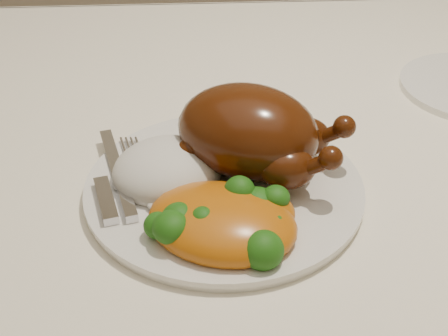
{
  "coord_description": "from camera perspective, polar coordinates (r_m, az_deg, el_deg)",
  "views": [
    {
      "loc": [
        -0.03,
        -0.56,
        1.16
      ],
      "look_at": [
        -0.0,
        -0.05,
        0.8
      ],
      "focal_mm": 50.0,
      "sensor_mm": 36.0,
      "label": 1
    }
  ],
  "objects": [
    {
      "name": "rice_mound",
      "position": [
        0.65,
        -5.19,
        -0.27
      ],
      "size": [
        0.14,
        0.13,
        0.06
      ],
      "rotation": [
        0.0,
        0.0,
        0.29
      ],
      "color": "white",
      "rests_on": "dinner_plate"
    },
    {
      "name": "roast_chicken",
      "position": [
        0.64,
        2.54,
        3.25
      ],
      "size": [
        0.2,
        0.16,
        0.1
      ],
      "rotation": [
        0.0,
        0.0,
        -0.43
      ],
      "color": "#481D07",
      "rests_on": "dinner_plate"
    },
    {
      "name": "mac_and_cheese",
      "position": [
        0.58,
        0.28,
        -4.86
      ],
      "size": [
        0.17,
        0.16,
        0.06
      ],
      "rotation": [
        0.0,
        0.0,
        -0.39
      ],
      "color": "#C5730C",
      "rests_on": "dinner_plate"
    },
    {
      "name": "dinner_plate",
      "position": [
        0.65,
        0.0,
        -1.89
      ],
      "size": [
        0.36,
        0.36,
        0.01
      ],
      "primitive_type": "cylinder",
      "rotation": [
        0.0,
        0.0,
        -0.34
      ],
      "color": "white",
      "rests_on": "tablecloth"
    },
    {
      "name": "tablecloth",
      "position": [
        0.71,
        -0.0,
        -1.84
      ],
      "size": [
        1.73,
        1.03,
        0.18
      ],
      "color": "white",
      "rests_on": "dining_table"
    },
    {
      "name": "dining_table",
      "position": [
        0.75,
        -0.0,
        -6.31
      ],
      "size": [
        1.6,
        0.9,
        0.76
      ],
      "color": "brown",
      "rests_on": "floor"
    },
    {
      "name": "cutlery",
      "position": [
        0.64,
        -9.75,
        -1.46
      ],
      "size": [
        0.05,
        0.17,
        0.01
      ],
      "rotation": [
        0.0,
        0.0,
        0.25
      ],
      "color": "silver",
      "rests_on": "dinner_plate"
    }
  ]
}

